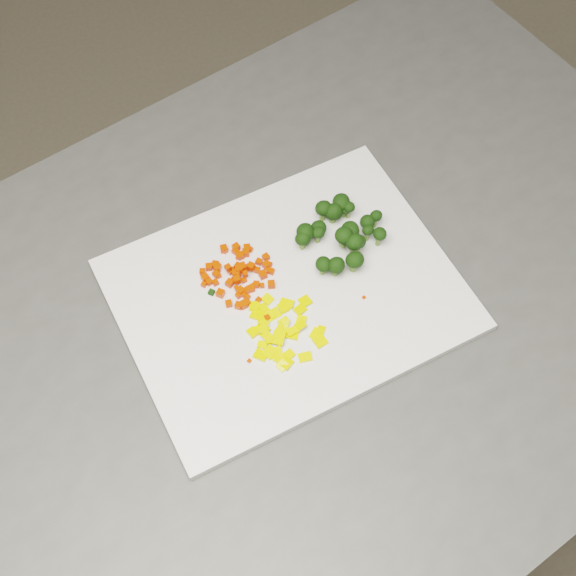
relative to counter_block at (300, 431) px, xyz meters
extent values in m
plane|color=#756652|center=(0.35, -0.18, -0.45)|extent=(4.00, 4.00, 0.00)
cube|color=#40403E|center=(0.00, 0.00, 0.00)|extent=(1.31, 1.12, 0.90)
cube|color=silver|center=(-0.02, 0.01, 0.46)|extent=(0.46, 0.39, 0.01)
cube|color=red|center=(-0.10, 0.06, 0.46)|extent=(0.01, 0.01, 0.01)
cube|color=red|center=(-0.03, 0.05, 0.46)|extent=(0.01, 0.01, 0.01)
cube|color=red|center=(-0.07, 0.09, 0.46)|extent=(0.01, 0.01, 0.01)
cube|color=red|center=(-0.05, 0.03, 0.46)|extent=(0.01, 0.01, 0.01)
cube|color=red|center=(-0.03, 0.07, 0.46)|extent=(0.01, 0.01, 0.01)
cube|color=red|center=(-0.07, 0.05, 0.46)|extent=(0.01, 0.01, 0.01)
cube|color=red|center=(-0.08, 0.06, 0.47)|extent=(0.01, 0.01, 0.01)
cube|color=red|center=(-0.03, 0.06, 0.46)|extent=(0.01, 0.01, 0.01)
cube|color=red|center=(-0.06, 0.08, 0.46)|extent=(0.01, 0.01, 0.01)
cube|color=red|center=(-0.10, 0.07, 0.46)|extent=(0.01, 0.01, 0.01)
cube|color=red|center=(-0.06, 0.08, 0.46)|extent=(0.01, 0.01, 0.01)
cube|color=red|center=(-0.07, 0.06, 0.47)|extent=(0.01, 0.01, 0.01)
cube|color=red|center=(-0.06, 0.01, 0.46)|extent=(0.01, 0.01, 0.01)
cube|color=red|center=(-0.06, 0.06, 0.46)|extent=(0.01, 0.01, 0.01)
cube|color=red|center=(-0.09, 0.07, 0.46)|extent=(0.01, 0.01, 0.01)
cube|color=red|center=(-0.09, 0.07, 0.46)|extent=(0.01, 0.01, 0.01)
cube|color=red|center=(-0.06, 0.08, 0.46)|extent=(0.01, 0.01, 0.01)
cube|color=red|center=(-0.07, 0.01, 0.46)|extent=(0.01, 0.01, 0.01)
cube|color=red|center=(-0.07, 0.01, 0.46)|extent=(0.01, 0.01, 0.01)
cube|color=red|center=(-0.05, 0.03, 0.46)|extent=(0.01, 0.01, 0.01)
cube|color=red|center=(-0.08, 0.06, 0.46)|extent=(0.01, 0.01, 0.01)
cube|color=red|center=(-0.06, 0.08, 0.46)|extent=(0.01, 0.01, 0.01)
cube|color=red|center=(-0.11, 0.05, 0.46)|extent=(0.01, 0.01, 0.01)
cube|color=red|center=(-0.10, 0.07, 0.46)|extent=(0.01, 0.01, 0.01)
cube|color=red|center=(-0.11, 0.06, 0.46)|extent=(0.01, 0.01, 0.01)
cube|color=red|center=(-0.04, 0.06, 0.46)|extent=(0.01, 0.01, 0.01)
cube|color=red|center=(-0.08, 0.06, 0.46)|extent=(0.01, 0.01, 0.01)
cube|color=red|center=(-0.07, 0.09, 0.46)|extent=(0.01, 0.01, 0.01)
cube|color=red|center=(-0.08, 0.03, 0.46)|extent=(0.01, 0.01, 0.01)
cube|color=red|center=(-0.08, 0.01, 0.46)|extent=(0.01, 0.01, 0.01)
cube|color=red|center=(-0.08, 0.04, 0.46)|extent=(0.01, 0.01, 0.01)
cube|color=red|center=(-0.07, 0.03, 0.46)|extent=(0.01, 0.01, 0.01)
cube|color=red|center=(-0.06, 0.03, 0.46)|extent=(0.01, 0.01, 0.01)
cube|color=red|center=(-0.05, 0.09, 0.46)|extent=(0.01, 0.01, 0.01)
cube|color=red|center=(-0.04, 0.03, 0.46)|extent=(0.01, 0.01, 0.01)
cube|color=red|center=(-0.07, 0.03, 0.46)|extent=(0.01, 0.01, 0.01)
cube|color=red|center=(-0.10, 0.03, 0.46)|extent=(0.01, 0.01, 0.01)
cube|color=red|center=(-0.04, 0.04, 0.47)|extent=(0.01, 0.01, 0.01)
cube|color=red|center=(-0.11, 0.07, 0.46)|extent=(0.01, 0.01, 0.01)
cube|color=red|center=(-0.06, 0.03, 0.46)|extent=(0.01, 0.01, 0.01)
cube|color=red|center=(-0.03, 0.06, 0.46)|extent=(0.01, 0.01, 0.01)
cube|color=red|center=(-0.06, 0.05, 0.47)|extent=(0.01, 0.01, 0.01)
cube|color=red|center=(-0.07, 0.03, 0.46)|extent=(0.01, 0.01, 0.01)
cube|color=red|center=(-0.07, 0.05, 0.47)|extent=(0.01, 0.01, 0.01)
cube|color=red|center=(-0.11, 0.05, 0.46)|extent=(0.01, 0.01, 0.01)
cube|color=red|center=(-0.05, 0.08, 0.46)|extent=(0.01, 0.01, 0.01)
cube|color=red|center=(-0.07, 0.01, 0.46)|extent=(0.01, 0.01, 0.01)
cube|color=red|center=(-0.08, 0.02, 0.46)|extent=(0.01, 0.01, 0.01)
cube|color=red|center=(-0.08, 0.05, 0.46)|extent=(0.01, 0.01, 0.01)
cube|color=red|center=(-0.09, 0.01, 0.46)|extent=(0.01, 0.01, 0.01)
cube|color=red|center=(-0.07, 0.02, 0.46)|extent=(0.01, 0.01, 0.01)
cube|color=red|center=(-0.03, 0.06, 0.46)|extent=(0.01, 0.01, 0.01)
cube|color=red|center=(-0.08, 0.04, 0.47)|extent=(0.01, 0.01, 0.01)
cube|color=red|center=(-0.05, 0.05, 0.46)|extent=(0.01, 0.01, 0.01)
cube|color=red|center=(-0.07, 0.02, 0.46)|extent=(0.01, 0.01, 0.01)
cube|color=red|center=(-0.07, 0.06, 0.47)|extent=(0.01, 0.01, 0.01)
cube|color=red|center=(-0.07, 0.05, 0.47)|extent=(0.01, 0.01, 0.01)
cube|color=red|center=(-0.08, 0.09, 0.46)|extent=(0.01, 0.01, 0.01)
cube|color=red|center=(-0.10, 0.05, 0.46)|extent=(0.01, 0.01, 0.01)
cube|color=red|center=(-0.05, 0.06, 0.47)|extent=(0.01, 0.01, 0.01)
cube|color=red|center=(-0.05, 0.09, 0.46)|extent=(0.01, 0.01, 0.01)
cube|color=red|center=(-0.08, 0.09, 0.46)|extent=(0.01, 0.01, 0.01)
cube|color=red|center=(-0.03, 0.05, 0.46)|extent=(0.01, 0.01, 0.01)
cube|color=red|center=(-0.10, 0.06, 0.46)|extent=(0.01, 0.01, 0.01)
cube|color=yellow|center=(0.00, -0.05, 0.46)|extent=(0.02, 0.02, 0.00)
cube|color=yellow|center=(0.00, -0.06, 0.46)|extent=(0.02, 0.02, 0.01)
cube|color=yellow|center=(-0.02, 0.00, 0.46)|extent=(0.02, 0.02, 0.00)
cube|color=yellow|center=(-0.01, -0.01, 0.46)|extent=(0.02, 0.02, 0.01)
cube|color=yellow|center=(-0.07, -0.05, 0.46)|extent=(0.01, 0.01, 0.01)
cube|color=yellow|center=(-0.05, -0.06, 0.46)|extent=(0.01, 0.02, 0.01)
cube|color=yellow|center=(-0.06, -0.01, 0.46)|extent=(0.02, 0.02, 0.01)
cube|color=yellow|center=(-0.01, -0.03, 0.46)|extent=(0.02, 0.02, 0.01)
cube|color=yellow|center=(-0.04, -0.08, 0.46)|extent=(0.02, 0.02, 0.01)
cube|color=yellow|center=(-0.06, -0.04, 0.47)|extent=(0.02, 0.02, 0.00)
cube|color=yellow|center=(-0.03, -0.03, 0.47)|extent=(0.02, 0.02, 0.01)
cube|color=yellow|center=(-0.02, -0.04, 0.47)|extent=(0.02, 0.01, 0.00)
cube|color=yellow|center=(-0.04, -0.07, 0.46)|extent=(0.01, 0.01, 0.00)
cube|color=yellow|center=(-0.06, -0.03, 0.46)|extent=(0.02, 0.02, 0.01)
cube|color=yellow|center=(-0.05, -0.05, 0.47)|extent=(0.02, 0.02, 0.01)
cube|color=yellow|center=(-0.06, -0.06, 0.46)|extent=(0.02, 0.02, 0.01)
cube|color=yellow|center=(-0.04, 0.01, 0.46)|extent=(0.02, 0.02, 0.01)
cube|color=yellow|center=(-0.04, -0.04, 0.47)|extent=(0.02, 0.02, 0.01)
cube|color=yellow|center=(-0.04, -0.01, 0.46)|extent=(0.02, 0.02, 0.01)
cube|color=yellow|center=(-0.05, -0.07, 0.46)|extent=(0.01, 0.01, 0.01)
cube|color=yellow|center=(-0.05, -0.01, 0.46)|extent=(0.02, 0.01, 0.00)
cube|color=yellow|center=(-0.02, 0.00, 0.46)|extent=(0.02, 0.02, 0.01)
cube|color=yellow|center=(0.00, 0.00, 0.46)|extent=(0.02, 0.02, 0.01)
cube|color=yellow|center=(0.01, -0.05, 0.46)|extent=(0.02, 0.02, 0.00)
cube|color=yellow|center=(-0.03, -0.04, 0.47)|extent=(0.02, 0.01, 0.00)
cube|color=yellow|center=(-0.05, 0.00, 0.46)|extent=(0.01, 0.01, 0.01)
cube|color=yellow|center=(-0.05, -0.08, 0.46)|extent=(0.02, 0.02, 0.01)
cube|color=yellow|center=(-0.06, -0.01, 0.46)|extent=(0.01, 0.02, 0.01)
cube|color=yellow|center=(-0.06, -0.03, 0.47)|extent=(0.02, 0.02, 0.00)
cube|color=yellow|center=(-0.02, -0.08, 0.46)|extent=(0.02, 0.01, 0.00)
cube|color=yellow|center=(-0.03, -0.01, 0.46)|extent=(0.01, 0.02, 0.01)
cube|color=yellow|center=(-0.06, 0.00, 0.46)|extent=(0.02, 0.02, 0.01)
cube|color=yellow|center=(-0.07, -0.06, 0.46)|extent=(0.02, 0.02, 0.01)
cube|color=yellow|center=(-0.07, -0.03, 0.46)|extent=(0.02, 0.02, 0.01)
cube|color=yellow|center=(-0.03, -0.04, 0.46)|extent=(0.02, 0.02, 0.00)
cube|color=yellow|center=(-0.03, -0.03, 0.47)|extent=(0.01, 0.01, 0.00)
cube|color=black|center=(-0.03, -0.04, 0.46)|extent=(0.01, 0.01, 0.00)
cube|color=red|center=(-0.03, -0.04, 0.46)|extent=(0.00, 0.00, 0.00)
cube|color=red|center=(-0.08, -0.06, 0.46)|extent=(0.01, 0.01, 0.00)
cube|color=red|center=(-0.07, 0.04, 0.46)|extent=(0.01, 0.01, 0.00)
cube|color=black|center=(-0.11, 0.04, 0.46)|extent=(0.01, 0.01, 0.00)
cube|color=red|center=(-0.05, -0.01, 0.46)|extent=(0.01, 0.01, 0.00)
cube|color=yellow|center=(0.04, 0.04, 0.46)|extent=(0.01, 0.01, 0.00)
cube|color=red|center=(0.07, -0.02, 0.46)|extent=(0.01, 0.01, 0.00)
cube|color=yellow|center=(-0.04, -0.01, 0.46)|extent=(0.01, 0.01, 0.00)
cube|color=yellow|center=(-0.06, -0.06, 0.46)|extent=(0.01, 0.01, 0.00)
camera|label=1|loc=(-0.14, -0.45, 1.30)|focal=50.00mm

